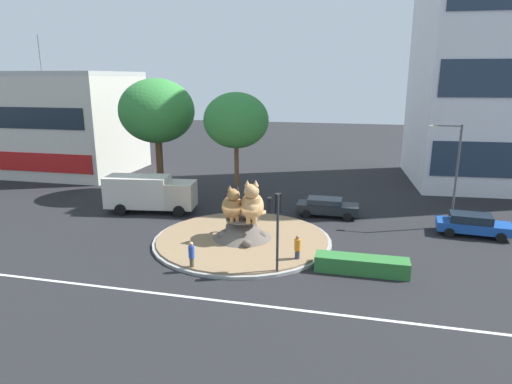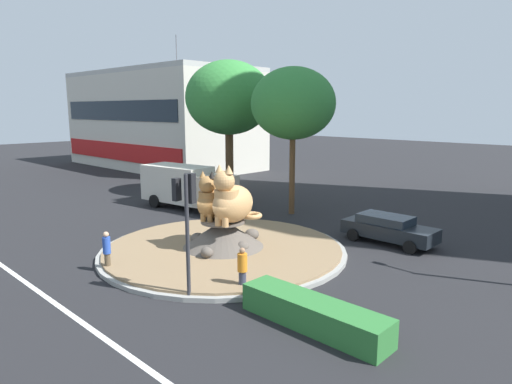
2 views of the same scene
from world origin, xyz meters
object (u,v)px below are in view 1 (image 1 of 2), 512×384
cat_statue_calico (252,205)px  parked_car_right (327,207)px  cat_statue_tabby (232,206)px  pedestrian_orange_shirt (297,249)px  traffic_light_mast (276,216)px  broadleaf_tree_behind_island (157,111)px  second_tree_near_tower (236,121)px  hatchback_near_shophouse (473,224)px  pedestrian_blue_shirt (192,256)px  shophouse_block (29,122)px  streetlight_arm (454,169)px  delivery_box_truck (149,192)px

cat_statue_calico → parked_car_right: size_ratio=0.62×
cat_statue_tabby → pedestrian_orange_shirt: cat_statue_tabby is taller
traffic_light_mast → broadleaf_tree_behind_island: 20.43m
cat_statue_tabby → parked_car_right: cat_statue_tabby is taller
traffic_light_mast → second_tree_near_tower: 14.64m
hatchback_near_shophouse → parked_car_right: hatchback_near_shophouse is taller
traffic_light_mast → second_tree_near_tower: bearing=14.6°
traffic_light_mast → pedestrian_blue_shirt: 5.23m
shophouse_block → hatchback_near_shophouse: bearing=-15.8°
pedestrian_blue_shirt → parked_car_right: 13.58m
streetlight_arm → parked_car_right: bearing=-2.4°
cat_statue_tabby → parked_car_right: bearing=113.2°
cat_statue_calico → streetlight_arm: bearing=105.3°
hatchback_near_shophouse → parked_car_right: 10.19m
cat_statue_tabby → pedestrian_orange_shirt: 5.46m
hatchback_near_shophouse → second_tree_near_tower: bearing=173.3°
delivery_box_truck → traffic_light_mast: bearing=-45.3°
broadleaf_tree_behind_island → pedestrian_orange_shirt: broadleaf_tree_behind_island is taller
cat_statue_tabby → streetlight_arm: bearing=86.0°
cat_statue_calico → broadleaf_tree_behind_island: (-11.24, 10.27, 4.97)m
broadleaf_tree_behind_island → streetlight_arm: size_ratio=1.42×
shophouse_block → broadleaf_tree_behind_island: (19.41, -7.03, 2.02)m
second_tree_near_tower → pedestrian_orange_shirt: (6.78, -11.12, -6.17)m
pedestrian_blue_shirt → second_tree_near_tower: bearing=170.5°
cat_statue_tabby → second_tree_near_tower: 10.05m
traffic_light_mast → delivery_box_truck: 15.22m
pedestrian_blue_shirt → cat_statue_tabby: bearing=154.9°
broadleaf_tree_behind_island → pedestrian_blue_shirt: size_ratio=5.98×
broadleaf_tree_behind_island → second_tree_near_tower: bearing=-12.4°
streetlight_arm → hatchback_near_shophouse: 4.00m
hatchback_near_shophouse → delivery_box_truck: (-23.88, -0.04, 0.80)m
broadleaf_tree_behind_island → delivery_box_truck: (1.61, -5.45, -5.96)m
delivery_box_truck → hatchback_near_shophouse: bearing=-7.9°
pedestrian_blue_shirt → pedestrian_orange_shirt: pedestrian_blue_shirt is taller
streetlight_arm → pedestrian_orange_shirt: bearing=43.9°
shophouse_block → traffic_light_mast: bearing=-33.5°
broadleaf_tree_behind_island → pedestrian_orange_shirt: 20.53m
hatchback_near_shophouse → broadleaf_tree_behind_island: bearing=173.1°
traffic_light_mast → delivery_box_truck: bearing=42.8°
broadleaf_tree_behind_island → parked_car_right: size_ratio=2.23×
shophouse_block → parked_car_right: shophouse_block is taller
traffic_light_mast → hatchback_near_shophouse: traffic_light_mast is taller
second_tree_near_tower → streetlight_arm: size_ratio=1.27×
hatchback_near_shophouse → delivery_box_truck: 23.89m
streetlight_arm → traffic_light_mast: bearing=46.5°
delivery_box_truck → broadleaf_tree_behind_island: bearing=98.5°
cat_statue_calico → second_tree_near_tower: 10.25m
pedestrian_blue_shirt → delivery_box_truck: bearing=-157.8°
streetlight_arm → parked_car_right: streetlight_arm is taller
cat_statue_tabby → cat_statue_calico: size_ratio=0.91×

